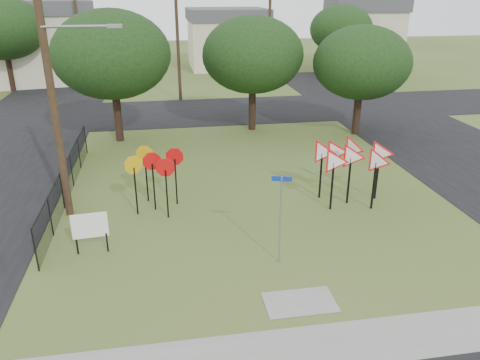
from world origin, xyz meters
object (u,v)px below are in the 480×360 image
object	(u,v)px
info_board	(90,227)
street_name_sign	(280,214)
yield_sign_cluster	(350,158)
stop_sign_cluster	(154,167)

from	to	relation	value
info_board	street_name_sign	bearing A→B (deg)	-14.80
street_name_sign	yield_sign_cluster	world-z (taller)	street_name_sign
info_board	yield_sign_cluster	bearing A→B (deg)	14.24
yield_sign_cluster	info_board	xyz separation A→B (m)	(-9.88, -2.51, -0.93)
stop_sign_cluster	info_board	distance (m)	3.81
stop_sign_cluster	info_board	size ratio (longest dim) A/B	1.67
stop_sign_cluster	info_board	xyz separation A→B (m)	(-2.14, -3.04, -0.83)
street_name_sign	info_board	bearing A→B (deg)	165.20
yield_sign_cluster	info_board	bearing A→B (deg)	-165.76
street_name_sign	info_board	xyz separation A→B (m)	(-5.99, 1.58, -0.74)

